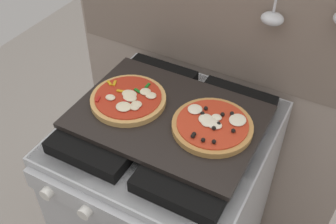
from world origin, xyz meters
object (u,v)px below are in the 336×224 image
(baking_tray, at_px, (168,117))
(pizza_right, at_px, (212,125))
(pizza_left, at_px, (129,99))
(stove, at_px, (168,208))

(baking_tray, xyz_separation_m, pizza_right, (0.14, 0.01, 0.02))
(baking_tray, distance_m, pizza_left, 0.13)
(baking_tray, distance_m, pizza_right, 0.14)
(stove, height_order, baking_tray, baking_tray)
(stove, xyz_separation_m, pizza_right, (0.14, 0.01, 0.48))
(baking_tray, xyz_separation_m, pizza_left, (-0.13, -0.01, 0.02))
(pizza_right, bearing_deg, baking_tray, -176.45)
(stove, height_order, pizza_right, pizza_right)
(pizza_left, bearing_deg, pizza_right, 3.46)
(stove, relative_size, baking_tray, 1.67)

